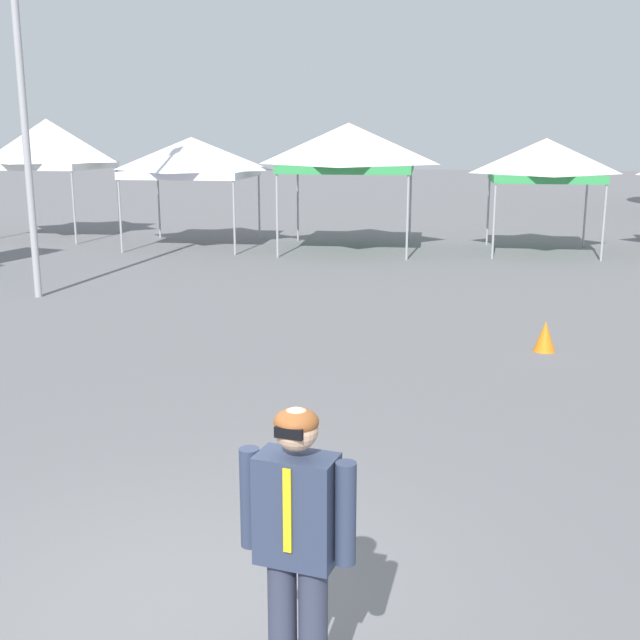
% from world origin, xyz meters
% --- Properties ---
extents(ground_plane, '(140.00, 140.00, 0.00)m').
position_xyz_m(ground_plane, '(0.00, 0.00, 0.00)').
color(ground_plane, slate).
extents(canopy_tent_behind_left, '(3.30, 3.30, 3.60)m').
position_xyz_m(canopy_tent_behind_left, '(-10.35, 18.87, 2.85)').
color(canopy_tent_behind_left, '#9E9EA3').
rests_on(canopy_tent_behind_left, ground).
extents(canopy_tent_far_left, '(3.35, 3.35, 3.06)m').
position_xyz_m(canopy_tent_far_left, '(-5.34, 17.48, 2.51)').
color(canopy_tent_far_left, '#9E9EA3').
rests_on(canopy_tent_far_left, ground).
extents(canopy_tent_center, '(3.58, 3.58, 3.44)m').
position_xyz_m(canopy_tent_center, '(-0.88, 17.37, 2.79)').
color(canopy_tent_center, '#9E9EA3').
rests_on(canopy_tent_center, ground).
extents(canopy_tent_far_right, '(2.84, 2.84, 3.04)m').
position_xyz_m(canopy_tent_far_right, '(4.36, 17.61, 2.48)').
color(canopy_tent_far_right, '#9E9EA3').
rests_on(canopy_tent_far_right, ground).
extents(person_foreground, '(0.64, 0.32, 1.78)m').
position_xyz_m(person_foreground, '(0.96, -0.81, 1.03)').
color(person_foreground, '#33384C').
rests_on(person_foreground, ground).
extents(light_pole_near_lift, '(0.36, 0.36, 9.08)m').
position_xyz_m(light_pole_near_lift, '(-6.17, 9.87, 5.11)').
color(light_pole_near_lift, '#9E9EA3').
rests_on(light_pole_near_lift, ground).
extents(traffic_cone_near_barrier, '(0.32, 0.32, 0.46)m').
position_xyz_m(traffic_cone_near_barrier, '(3.25, 7.19, 0.23)').
color(traffic_cone_near_barrier, orange).
rests_on(traffic_cone_near_barrier, ground).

